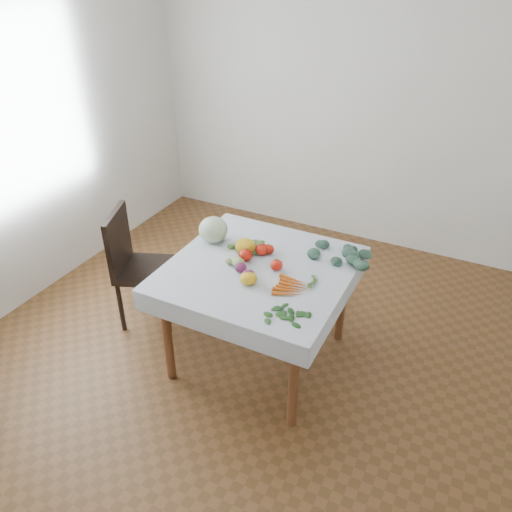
{
  "coord_description": "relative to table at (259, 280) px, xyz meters",
  "views": [
    {
      "loc": [
        1.17,
        -2.37,
        2.48
      ],
      "look_at": [
        -0.03,
        0.02,
        0.82
      ],
      "focal_mm": 35.0,
      "sensor_mm": 36.0,
      "label": 1
    }
  ],
  "objects": [
    {
      "name": "tomato_c",
      "position": [
        -0.05,
        0.15,
        0.14
      ],
      "size": [
        0.1,
        0.1,
        0.08
      ],
      "primitive_type": "ellipsoid",
      "rotation": [
        0.0,
        0.0,
        -0.15
      ],
      "color": "red",
      "rests_on": "tablecloth"
    },
    {
      "name": "kale_bunch",
      "position": [
        0.44,
        0.39,
        0.13
      ],
      "size": [
        0.35,
        0.34,
        0.05
      ],
      "color": "#355747",
      "rests_on": "tablecloth"
    },
    {
      "name": "heirloom_front",
      "position": [
        0.02,
        -0.19,
        0.14
      ],
      "size": [
        0.13,
        0.13,
        0.07
      ],
      "primitive_type": "ellipsoid",
      "rotation": [
        0.0,
        0.0,
        0.27
      ],
      "color": "gold",
      "rests_on": "tablecloth"
    },
    {
      "name": "tomato_d",
      "position": [
        0.11,
        0.02,
        0.14
      ],
      "size": [
        0.1,
        0.1,
        0.07
      ],
      "primitive_type": "ellipsoid",
      "rotation": [
        0.0,
        0.0,
        0.28
      ],
      "color": "red",
      "rests_on": "tablecloth"
    },
    {
      "name": "chair",
      "position": [
        -1.03,
        -0.0,
        -0.14
      ],
      "size": [
        0.53,
        0.53,
        0.9
      ],
      "color": "black",
      "rests_on": "ground"
    },
    {
      "name": "dill_bunch",
      "position": [
        -0.19,
        0.19,
        0.11
      ],
      "size": [
        0.2,
        0.2,
        0.02
      ],
      "color": "#487736",
      "rests_on": "tablecloth"
    },
    {
      "name": "left_wall",
      "position": [
        -2.0,
        0.0,
        0.7
      ],
      "size": [
        0.04,
        4.0,
        2.7
      ],
      "primitive_type": "cube",
      "color": "silver",
      "rests_on": "ground"
    },
    {
      "name": "table",
      "position": [
        0.0,
        0.0,
        0.0
      ],
      "size": [
        1.0,
        1.0,
        0.75
      ],
      "color": "brown",
      "rests_on": "ground"
    },
    {
      "name": "cabbage",
      "position": [
        -0.43,
        0.16,
        0.19
      ],
      "size": [
        0.26,
        0.26,
        0.18
      ],
      "primitive_type": "ellipsoid",
      "rotation": [
        0.0,
        0.0,
        -0.37
      ],
      "color": "#B0C3A3",
      "rests_on": "tablecloth"
    },
    {
      "name": "heirloom_back",
      "position": [
        -0.16,
        0.12,
        0.15
      ],
      "size": [
        0.18,
        0.18,
        0.1
      ],
      "primitive_type": "ellipsoid",
      "rotation": [
        0.0,
        0.0,
        0.36
      ],
      "color": "gold",
      "rests_on": "tablecloth"
    },
    {
      "name": "onion_a",
      "position": [
        -0.08,
        -0.1,
        0.13
      ],
      "size": [
        0.09,
        0.09,
        0.06
      ],
      "primitive_type": "ellipsoid",
      "rotation": [
        0.0,
        0.0,
        0.33
      ],
      "color": "#52173B",
      "rests_on": "tablecloth"
    },
    {
      "name": "onion_b",
      "position": [
        0.01,
        -0.17,
        0.14
      ],
      "size": [
        0.1,
        0.1,
        0.08
      ],
      "primitive_type": "ellipsoid",
      "rotation": [
        0.0,
        0.0,
        0.17
      ],
      "color": "#52173B",
      "rests_on": "tablecloth"
    },
    {
      "name": "tomatillo_cluster",
      "position": [
        -0.13,
        -0.03,
        0.12
      ],
      "size": [
        0.12,
        0.12,
        0.04
      ],
      "color": "#A6C471",
      "rests_on": "tablecloth"
    },
    {
      "name": "tomato_b",
      "position": [
        -0.02,
        0.18,
        0.13
      ],
      "size": [
        0.08,
        0.08,
        0.06
      ],
      "primitive_type": "ellipsoid",
      "rotation": [
        0.0,
        0.0,
        0.12
      ],
      "color": "red",
      "rests_on": "tablecloth"
    },
    {
      "name": "back_wall",
      "position": [
        0.0,
        2.0,
        0.7
      ],
      "size": [
        4.0,
        0.04,
        2.7
      ],
      "primitive_type": "cube",
      "color": "silver",
      "rests_on": "ground"
    },
    {
      "name": "ground",
      "position": [
        0.0,
        0.0,
        -0.65
      ],
      "size": [
        4.0,
        4.0,
        0.0
      ],
      "primitive_type": "plane",
      "color": "brown"
    },
    {
      "name": "carrot_bunch",
      "position": [
        0.27,
        -0.12,
        0.12
      ],
      "size": [
        0.19,
        0.22,
        0.03
      ],
      "color": "orange",
      "rests_on": "tablecloth"
    },
    {
      "name": "tomato_a",
      "position": [
        -0.12,
        0.03,
        0.14
      ],
      "size": [
        0.11,
        0.11,
        0.08
      ],
      "primitive_type": "ellipsoid",
      "rotation": [
        0.0,
        0.0,
        0.27
      ],
      "color": "red",
      "rests_on": "tablecloth"
    },
    {
      "name": "tablecloth",
      "position": [
        0.0,
        0.0,
        0.1
      ],
      "size": [
        1.12,
        1.12,
        0.01
      ],
      "primitive_type": "cube",
      "color": "white",
      "rests_on": "table"
    },
    {
      "name": "basil_bunch",
      "position": [
        0.36,
        -0.38,
        0.11
      ],
      "size": [
        0.22,
        0.19,
        0.01
      ],
      "color": "#22531A",
      "rests_on": "tablecloth"
    }
  ]
}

